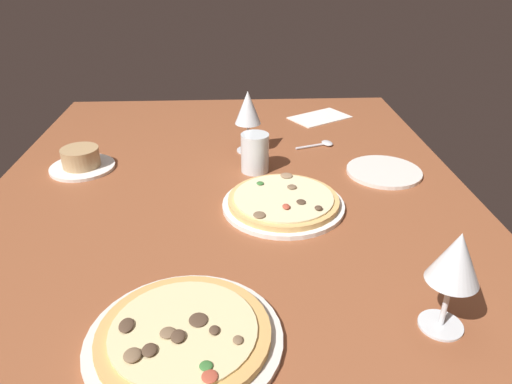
{
  "coord_description": "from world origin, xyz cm",
  "views": [
    {
      "loc": [
        -91.04,
        -1.46,
        54.66
      ],
      "look_at": [
        -1.49,
        -5.77,
        7.0
      ],
      "focal_mm": 33.38,
      "sensor_mm": 36.0,
      "label": 1
    }
  ],
  "objects_px": {
    "ramekin_on_saucer": "(81,161)",
    "wine_glass_near": "(248,109)",
    "wine_glass_far": "(456,261)",
    "spoon": "(323,144)",
    "water_glass": "(255,155)",
    "pizza_main": "(283,202)",
    "pizza_side": "(184,336)",
    "side_plate": "(384,172)",
    "paper_menu": "(320,117)"
  },
  "relations": [
    {
      "from": "pizza_main",
      "to": "pizza_side",
      "type": "relative_size",
      "value": 0.93
    },
    {
      "from": "ramekin_on_saucer",
      "to": "side_plate",
      "type": "xyz_separation_m",
      "value": [
        -0.06,
        -0.75,
        -0.02
      ]
    },
    {
      "from": "wine_glass_far",
      "to": "water_glass",
      "type": "relative_size",
      "value": 1.71
    },
    {
      "from": "pizza_side",
      "to": "spoon",
      "type": "distance_m",
      "value": 0.79
    },
    {
      "from": "ramekin_on_saucer",
      "to": "paper_menu",
      "type": "height_order",
      "value": "ramekin_on_saucer"
    },
    {
      "from": "side_plate",
      "to": "spoon",
      "type": "distance_m",
      "value": 0.22
    },
    {
      "from": "water_glass",
      "to": "paper_menu",
      "type": "bearing_deg",
      "value": -30.51
    },
    {
      "from": "side_plate",
      "to": "pizza_main",
      "type": "bearing_deg",
      "value": 120.41
    },
    {
      "from": "pizza_main",
      "to": "spoon",
      "type": "xyz_separation_m",
      "value": [
        0.34,
        -0.14,
        -0.01
      ]
    },
    {
      "from": "ramekin_on_saucer",
      "to": "wine_glass_far",
      "type": "distance_m",
      "value": 0.9
    },
    {
      "from": "spoon",
      "to": "side_plate",
      "type": "bearing_deg",
      "value": -147.02
    },
    {
      "from": "ramekin_on_saucer",
      "to": "wine_glass_far",
      "type": "xyz_separation_m",
      "value": [
        -0.58,
        -0.68,
        0.1
      ]
    },
    {
      "from": "wine_glass_far",
      "to": "water_glass",
      "type": "distance_m",
      "value": 0.61
    },
    {
      "from": "wine_glass_far",
      "to": "spoon",
      "type": "distance_m",
      "value": 0.72
    },
    {
      "from": "ramekin_on_saucer",
      "to": "pizza_main",
      "type": "bearing_deg",
      "value": -114.18
    },
    {
      "from": "pizza_main",
      "to": "wine_glass_near",
      "type": "bearing_deg",
      "value": 11.83
    },
    {
      "from": "water_glass",
      "to": "paper_menu",
      "type": "height_order",
      "value": "water_glass"
    },
    {
      "from": "wine_glass_near",
      "to": "spoon",
      "type": "distance_m",
      "value": 0.24
    },
    {
      "from": "wine_glass_near",
      "to": "paper_menu",
      "type": "xyz_separation_m",
      "value": [
        0.26,
        -0.24,
        -0.12
      ]
    },
    {
      "from": "pizza_side",
      "to": "paper_menu",
      "type": "height_order",
      "value": "pizza_side"
    },
    {
      "from": "water_glass",
      "to": "spoon",
      "type": "distance_m",
      "value": 0.25
    },
    {
      "from": "wine_glass_far",
      "to": "paper_menu",
      "type": "bearing_deg",
      "value": 1.45
    },
    {
      "from": "pizza_side",
      "to": "wine_glass_far",
      "type": "bearing_deg",
      "value": -87.77
    },
    {
      "from": "pizza_main",
      "to": "wine_glass_near",
      "type": "distance_m",
      "value": 0.33
    },
    {
      "from": "spoon",
      "to": "pizza_main",
      "type": "bearing_deg",
      "value": 157.06
    },
    {
      "from": "side_plate",
      "to": "wine_glass_far",
      "type": "bearing_deg",
      "value": 172.83
    },
    {
      "from": "pizza_side",
      "to": "spoon",
      "type": "xyz_separation_m",
      "value": [
        0.72,
        -0.32,
        -0.01
      ]
    },
    {
      "from": "ramekin_on_saucer",
      "to": "wine_glass_near",
      "type": "distance_m",
      "value": 0.44
    },
    {
      "from": "water_glass",
      "to": "spoon",
      "type": "xyz_separation_m",
      "value": [
        0.15,
        -0.2,
        -0.04
      ]
    },
    {
      "from": "pizza_main",
      "to": "wine_glass_far",
      "type": "distance_m",
      "value": 0.43
    },
    {
      "from": "pizza_side",
      "to": "ramekin_on_saucer",
      "type": "distance_m",
      "value": 0.67
    },
    {
      "from": "water_glass",
      "to": "side_plate",
      "type": "relative_size",
      "value": 0.53
    },
    {
      "from": "ramekin_on_saucer",
      "to": "wine_glass_far",
      "type": "relative_size",
      "value": 0.97
    },
    {
      "from": "paper_menu",
      "to": "pizza_side",
      "type": "bearing_deg",
      "value": 128.71
    },
    {
      "from": "side_plate",
      "to": "spoon",
      "type": "height_order",
      "value": "spoon"
    },
    {
      "from": "ramekin_on_saucer",
      "to": "wine_glass_near",
      "type": "relative_size",
      "value": 0.95
    },
    {
      "from": "pizza_main",
      "to": "ramekin_on_saucer",
      "type": "bearing_deg",
      "value": 65.82
    },
    {
      "from": "wine_glass_far",
      "to": "side_plate",
      "type": "relative_size",
      "value": 0.9
    },
    {
      "from": "water_glass",
      "to": "wine_glass_near",
      "type": "bearing_deg",
      "value": 5.77
    },
    {
      "from": "wine_glass_near",
      "to": "paper_menu",
      "type": "height_order",
      "value": "wine_glass_near"
    },
    {
      "from": "pizza_side",
      "to": "side_plate",
      "type": "distance_m",
      "value": 0.69
    },
    {
      "from": "water_glass",
      "to": "pizza_main",
      "type": "bearing_deg",
      "value": -164.23
    },
    {
      "from": "wine_glass_near",
      "to": "spoon",
      "type": "height_order",
      "value": "wine_glass_near"
    },
    {
      "from": "ramekin_on_saucer",
      "to": "wine_glass_near",
      "type": "height_order",
      "value": "wine_glass_near"
    },
    {
      "from": "pizza_main",
      "to": "spoon",
      "type": "relative_size",
      "value": 2.32
    },
    {
      "from": "wine_glass_near",
      "to": "water_glass",
      "type": "xyz_separation_m",
      "value": [
        -0.12,
        -0.01,
        -0.08
      ]
    },
    {
      "from": "water_glass",
      "to": "wine_glass_far",
      "type": "bearing_deg",
      "value": -155.59
    },
    {
      "from": "wine_glass_near",
      "to": "side_plate",
      "type": "distance_m",
      "value": 0.38
    },
    {
      "from": "pizza_main",
      "to": "paper_menu",
      "type": "relative_size",
      "value": 1.42
    },
    {
      "from": "side_plate",
      "to": "paper_menu",
      "type": "distance_m",
      "value": 0.42
    }
  ]
}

